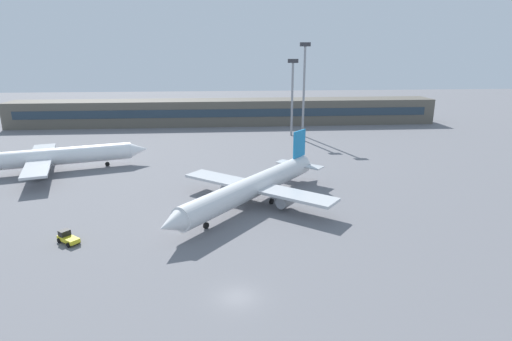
{
  "coord_description": "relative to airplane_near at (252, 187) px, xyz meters",
  "views": [
    {
      "loc": [
        -1.21,
        -40.67,
        26.59
      ],
      "look_at": [
        5.32,
        40.0,
        3.0
      ],
      "focal_mm": 29.22,
      "sensor_mm": 36.0,
      "label": 1
    }
  ],
  "objects": [
    {
      "name": "ground_plane",
      "position": [
        -3.71,
        11.43,
        -3.29
      ],
      "size": [
        400.0,
        400.0,
        0.0
      ],
      "primitive_type": "plane",
      "color": "slate"
    },
    {
      "name": "airplane_near",
      "position": [
        0.0,
        0.0,
        0.0
      ],
      "size": [
        30.72,
        35.76,
        10.77
      ],
      "color": "silver",
      "rests_on": "ground_plane"
    },
    {
      "name": "floodlight_tower_east",
      "position": [
        20.5,
        60.34,
        13.1
      ],
      "size": [
        3.2,
        0.8,
        28.64
      ],
      "color": "gray",
      "rests_on": "ground_plane"
    },
    {
      "name": "terminal_building",
      "position": [
        -3.71,
        83.62,
        1.22
      ],
      "size": [
        152.65,
        12.13,
        9.0
      ],
      "color": "#5B564C",
      "rests_on": "ground_plane"
    },
    {
      "name": "floodlight_tower_west",
      "position": [
        17.02,
        61.12,
        10.6
      ],
      "size": [
        3.2,
        0.8,
        23.79
      ],
      "color": "gray",
      "rests_on": "ground_plane"
    },
    {
      "name": "baggage_tug_yellow",
      "position": [
        -27.37,
        -12.96,
        -2.49
      ],
      "size": [
        3.71,
        3.48,
        1.75
      ],
      "color": "yellow",
      "rests_on": "ground_plane"
    },
    {
      "name": "airplane_mid",
      "position": [
        -44.42,
        24.37,
        0.07
      ],
      "size": [
        43.36,
        30.91,
        11.0
      ],
      "color": "white",
      "rests_on": "ground_plane"
    }
  ]
}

